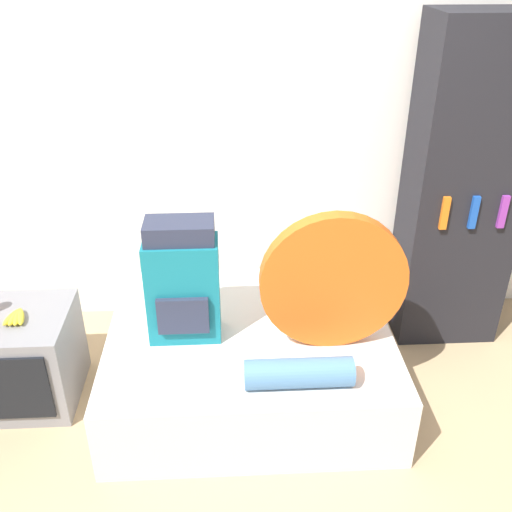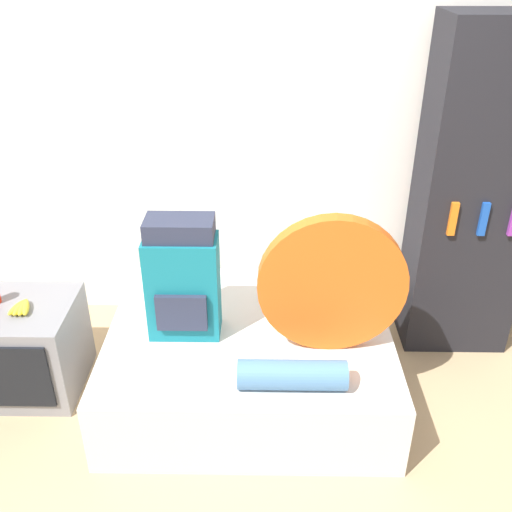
# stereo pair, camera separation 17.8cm
# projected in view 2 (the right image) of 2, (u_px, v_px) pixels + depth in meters

# --- Properties ---
(wall_back) EXTENTS (8.00, 0.05, 2.60)m
(wall_back) POSITION_uv_depth(u_px,v_px,m) (257.00, 124.00, 3.42)
(wall_back) COLOR white
(wall_back) RESTS_ON ground_plane
(bed) EXTENTS (1.53, 1.28, 0.41)m
(bed) POSITION_uv_depth(u_px,v_px,m) (250.00, 357.00, 3.22)
(bed) COLOR silver
(bed) RESTS_ON ground_plane
(backpack) EXTENTS (0.37, 0.24, 0.67)m
(backpack) POSITION_uv_depth(u_px,v_px,m) (183.00, 280.00, 2.94)
(backpack) COLOR #14707F
(backpack) RESTS_ON bed
(tent_bag) EXTENTS (0.74, 0.08, 0.74)m
(tent_bag) POSITION_uv_depth(u_px,v_px,m) (332.00, 285.00, 2.81)
(tent_bag) COLOR #E05B19
(tent_bag) RESTS_ON bed
(sleeping_roll) EXTENTS (0.51, 0.14, 0.14)m
(sleeping_roll) POSITION_uv_depth(u_px,v_px,m) (292.00, 375.00, 2.67)
(sleeping_roll) COLOR teal
(sleeping_roll) RESTS_ON bed
(television) EXTENTS (0.61, 0.54, 0.54)m
(television) POSITION_uv_depth(u_px,v_px,m) (24.00, 347.00, 3.20)
(television) COLOR gray
(television) RESTS_ON ground_plane
(banana_bunch) EXTENTS (0.13, 0.16, 0.04)m
(banana_bunch) POSITION_uv_depth(u_px,v_px,m) (22.00, 307.00, 3.03)
(banana_bunch) COLOR yellow
(banana_bunch) RESTS_ON television
(bookshelf) EXTENTS (0.63, 0.42, 1.97)m
(bookshelf) POSITION_uv_depth(u_px,v_px,m) (473.00, 195.00, 3.28)
(bookshelf) COLOR black
(bookshelf) RESTS_ON ground_plane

